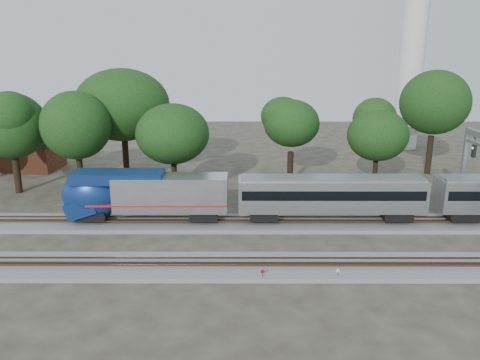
# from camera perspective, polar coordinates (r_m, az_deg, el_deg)

# --- Properties ---
(ground) EXTENTS (160.00, 160.00, 0.00)m
(ground) POSITION_cam_1_polar(r_m,az_deg,el_deg) (42.60, -4.43, -8.38)
(ground) COLOR #383328
(ground) RESTS_ON ground
(track_far) EXTENTS (160.00, 5.00, 0.73)m
(track_far) POSITION_cam_1_polar(r_m,az_deg,el_deg) (48.07, -3.88, -5.28)
(track_far) COLOR slate
(track_far) RESTS_ON ground
(track_near) EXTENTS (160.00, 5.00, 0.73)m
(track_near) POSITION_cam_1_polar(r_m,az_deg,el_deg) (38.90, -4.90, -10.47)
(track_near) COLOR slate
(track_near) RESTS_ON ground
(switch_stand_red) EXTENTS (0.32, 0.12, 1.01)m
(switch_stand_red) POSITION_cam_1_polar(r_m,az_deg,el_deg) (36.64, 2.77, -11.37)
(switch_stand_red) COLOR #512D19
(switch_stand_red) RESTS_ON ground
(switch_stand_white) EXTENTS (0.30, 0.06, 0.93)m
(switch_stand_white) POSITION_cam_1_polar(r_m,az_deg,el_deg) (37.62, 11.85, -11.04)
(switch_stand_white) COLOR #512D19
(switch_stand_white) RESTS_ON ground
(switch_lever) EXTENTS (0.54, 0.37, 0.30)m
(switch_lever) POSITION_cam_1_polar(r_m,az_deg,el_deg) (37.84, 3.15, -11.31)
(switch_lever) COLOR #512D19
(switch_lever) RESTS_ON ground
(brick_building) EXTENTS (10.02, 7.40, 4.60)m
(brick_building) POSITION_cam_1_polar(r_m,az_deg,el_deg) (77.28, -24.60, 2.91)
(brick_building) COLOR brown
(brick_building) RESTS_ON ground
(tree_1) EXTENTS (8.62, 8.62, 12.15)m
(tree_1) POSITION_cam_1_polar(r_m,az_deg,el_deg) (63.51, -26.15, 5.96)
(tree_1) COLOR black
(tree_1) RESTS_ON ground
(tree_2) EXTENTS (8.88, 8.88, 12.52)m
(tree_2) POSITION_cam_1_polar(r_m,az_deg,el_deg) (58.91, -19.37, 6.30)
(tree_2) COLOR black
(tree_2) RESTS_ON ground
(tree_3) EXTENTS (10.62, 10.62, 14.97)m
(tree_3) POSITION_cam_1_polar(r_m,az_deg,el_deg) (63.45, -14.14, 8.85)
(tree_3) COLOR black
(tree_3) RESTS_ON ground
(tree_4) EXTENTS (8.00, 8.00, 11.28)m
(tree_4) POSITION_cam_1_polar(r_m,az_deg,el_deg) (55.55, -8.20, 5.59)
(tree_4) COLOR black
(tree_4) RESTS_ON ground
(tree_5) EXTENTS (8.33, 8.33, 11.74)m
(tree_5) POSITION_cam_1_polar(r_m,az_deg,el_deg) (61.33, 6.29, 6.88)
(tree_5) COLOR black
(tree_5) RESTS_ON ground
(tree_6) EXTENTS (7.30, 7.30, 10.29)m
(tree_6) POSITION_cam_1_polar(r_m,az_deg,el_deg) (60.39, 16.45, 5.24)
(tree_6) COLOR black
(tree_6) RESTS_ON ground
(tree_7) EXTENTS (10.45, 10.45, 14.74)m
(tree_7) POSITION_cam_1_polar(r_m,az_deg,el_deg) (71.73, 22.66, 8.71)
(tree_7) COLOR black
(tree_7) RESTS_ON ground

